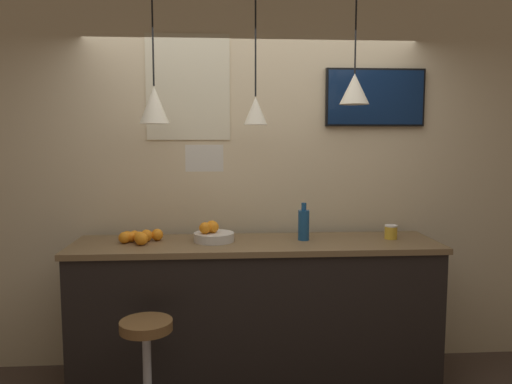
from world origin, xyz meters
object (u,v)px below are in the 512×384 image
at_px(juice_bottle, 304,224).
at_px(spread_jar, 391,232).
at_px(fruit_bowl, 213,234).
at_px(mounted_tv, 375,98).
at_px(bar_stool, 147,366).

xyz_separation_m(juice_bottle, spread_jar, (0.63, 0.00, -0.06)).
relative_size(fruit_bowl, juice_bottle, 1.06).
height_order(fruit_bowl, mounted_tv, mounted_tv).
height_order(fruit_bowl, spread_jar, fruit_bowl).
distance_m(spread_jar, mounted_tv, 1.04).
bearing_deg(spread_jar, fruit_bowl, -179.85).
xyz_separation_m(spread_jar, mounted_tv, (-0.03, 0.34, 0.98)).
distance_m(bar_stool, juice_bottle, 1.40).
bearing_deg(juice_bottle, bar_stool, -149.43).
relative_size(bar_stool, spread_jar, 7.04).
bearing_deg(fruit_bowl, juice_bottle, 0.30).
xyz_separation_m(fruit_bowl, juice_bottle, (0.64, 0.00, 0.06)).
bearing_deg(spread_jar, juice_bottle, 180.00).
bearing_deg(mounted_tv, juice_bottle, -150.55).
distance_m(fruit_bowl, spread_jar, 1.27).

